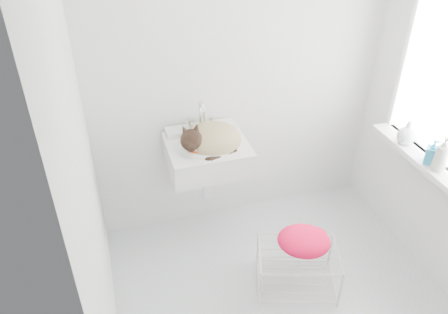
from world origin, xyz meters
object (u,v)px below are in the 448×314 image
object	(u,v)px
sink	(207,143)
bottle_b	(429,163)
cat	(209,140)
bottle_c	(404,143)
bottle_a	(437,170)
wire_rack	(297,269)

from	to	relation	value
sink	bottle_b	xyz separation A→B (m)	(1.32, -0.65, 0.00)
cat	bottle_c	world-z (taller)	cat
bottle_a	sink	bearing A→B (deg)	151.19
bottle_b	bottle_c	distance (m)	0.26
wire_rack	bottle_c	xyz separation A→B (m)	(0.88, 0.28, 0.70)
wire_rack	bottle_c	size ratio (longest dim) A/B	3.09
cat	wire_rack	world-z (taller)	cat
bottle_a	bottle_c	distance (m)	0.34
sink	cat	world-z (taller)	cat
bottle_a	bottle_b	xyz separation A→B (m)	(0.00, 0.08, 0.00)
bottle_a	bottle_b	bearing A→B (deg)	90.00
sink	bottle_c	xyz separation A→B (m)	(1.32, -0.39, 0.00)
sink	bottle_b	bearing A→B (deg)	-26.17
bottle_b	wire_rack	bearing A→B (deg)	-178.86
bottle_a	bottle_c	size ratio (longest dim) A/B	1.18
bottle_a	bottle_c	xyz separation A→B (m)	(0.00, 0.34, 0.00)
sink	cat	bearing A→B (deg)	-53.97
wire_rack	bottle_a	bearing A→B (deg)	-3.92
cat	bottle_b	distance (m)	1.45
sink	wire_rack	world-z (taller)	sink
sink	wire_rack	size ratio (longest dim) A/B	1.07
cat	bottle_c	size ratio (longest dim) A/B	2.63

